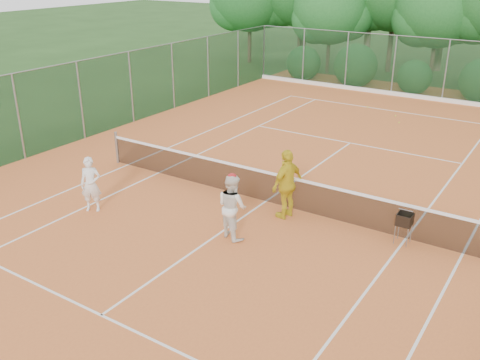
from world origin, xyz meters
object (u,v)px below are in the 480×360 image
object	(u,v)px
player_white	(91,184)
player_yellow	(287,184)
player_center_grp	(232,206)
ball_hopper	(405,220)

from	to	relation	value
player_white	player_yellow	distance (m)	5.40
player_center_grp	ball_hopper	distance (m)	4.24
player_white	player_yellow	world-z (taller)	player_yellow
player_yellow	player_center_grp	bearing A→B (deg)	-7.60
player_center_grp	player_yellow	size ratio (longest dim) A/B	0.89
player_center_grp	ball_hopper	xyz separation A→B (m)	(3.73, 2.02, -0.22)
player_white	player_yellow	xyz separation A→B (m)	(4.73, 2.61, 0.18)
player_white	player_yellow	size ratio (longest dim) A/B	0.81
player_center_grp	player_yellow	xyz separation A→B (m)	(0.60, 1.75, 0.11)
player_white	player_center_grp	distance (m)	4.22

